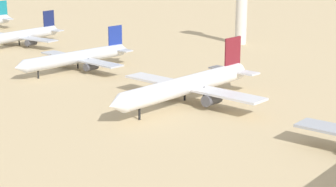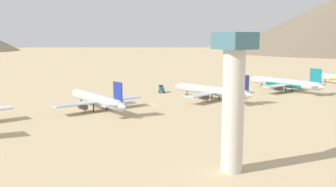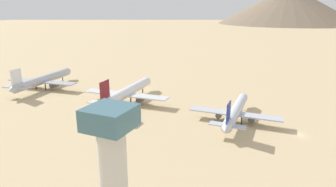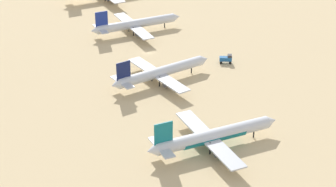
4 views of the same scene
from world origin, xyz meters
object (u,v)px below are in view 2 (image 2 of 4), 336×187
object	(u,v)px
parked_jet_2	(212,91)
parked_jet_3	(97,99)
service_truck	(161,89)
control_tower	(233,96)
parked_jet_1	(285,83)

from	to	relation	value
parked_jet_2	parked_jet_3	world-z (taller)	parked_jet_3
service_truck	control_tower	world-z (taller)	control_tower
parked_jet_3	parked_jet_1	bearing A→B (deg)	-96.55
parked_jet_3	control_tower	distance (m)	81.07
service_truck	control_tower	xyz separation A→B (m)	(-103.60, 51.84, 15.02)
parked_jet_2	control_tower	bearing A→B (deg)	140.52
parked_jet_2	parked_jet_3	bearing A→B (deg)	80.18
parked_jet_1	parked_jet_2	distance (m)	51.68
parked_jet_1	parked_jet_3	world-z (taller)	parked_jet_1
parked_jet_3	control_tower	world-z (taller)	control_tower
parked_jet_2	control_tower	xyz separation A→B (m)	(-70.60, 58.15, 12.65)
parked_jet_3	service_truck	distance (m)	53.43
parked_jet_1	control_tower	xyz separation A→B (m)	(-67.83, 109.75, 12.52)
parked_jet_2	control_tower	size ratio (longest dim) A/B	1.48
parked_jet_2	service_truck	xyz separation A→B (m)	(33.00, 6.31, -2.37)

